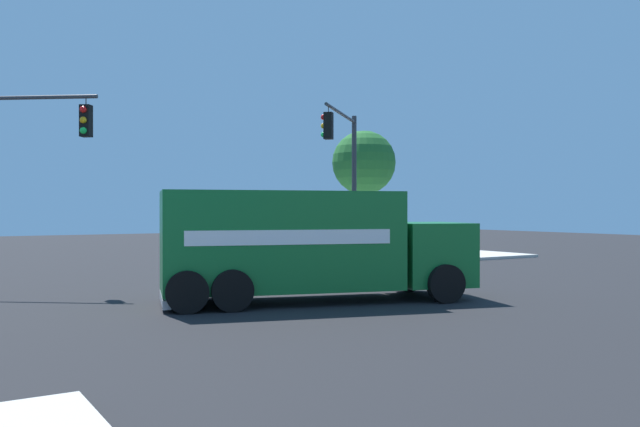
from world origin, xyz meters
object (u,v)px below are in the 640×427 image
(traffic_light_primary, at_px, (346,163))
(traffic_light_secondary, at_px, (1,158))
(delivery_truck, at_px, (307,244))
(shade_tree_near, at_px, (364,163))
(pedestrian_near_corner, at_px, (338,233))

(traffic_light_primary, distance_m, traffic_light_secondary, 12.37)
(delivery_truck, relative_size, traffic_light_primary, 1.36)
(traffic_light_primary, bearing_deg, shade_tree_near, -129.68)
(pedestrian_near_corner, bearing_deg, traffic_light_primary, 57.97)
(delivery_truck, xyz_separation_m, shade_tree_near, (-12.51, -14.81, 3.51))
(traffic_light_primary, xyz_separation_m, traffic_light_secondary, (12.37, -0.27, -0.28))
(traffic_light_primary, height_order, pedestrian_near_corner, traffic_light_primary)
(traffic_light_secondary, relative_size, shade_tree_near, 0.90)
(traffic_light_primary, bearing_deg, traffic_light_secondary, -1.24)
(delivery_truck, height_order, shade_tree_near, shade_tree_near)
(traffic_light_secondary, xyz_separation_m, shade_tree_near, (-19.04, -7.77, 1.03))
(traffic_light_primary, xyz_separation_m, pedestrian_near_corner, (-6.10, -9.74, -3.18))
(shade_tree_near, bearing_deg, delivery_truck, 49.81)
(delivery_truck, relative_size, traffic_light_secondary, 1.40)
(delivery_truck, height_order, traffic_light_secondary, traffic_light_secondary)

